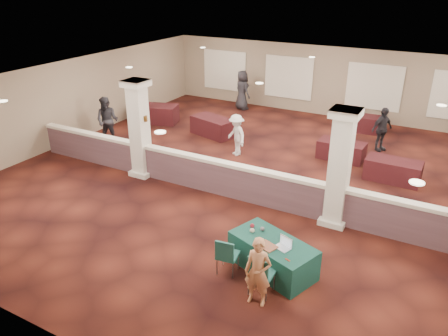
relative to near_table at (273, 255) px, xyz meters
The scene contains 31 objects.
ground 4.81m from the near_table, 119.05° to the left, with size 16.00×16.00×0.00m, color #4C1C13.
wall_back 12.47m from the near_table, 100.82° to the left, with size 16.00×0.04×3.20m, color gray.
wall_front 4.63m from the near_table, 121.47° to the right, with size 16.00×0.04×3.20m, color gray.
wall_left 11.22m from the near_table, 157.90° to the left, with size 0.04×16.00×3.20m, color gray.
ceiling 5.57m from the near_table, 119.05° to the left, with size 16.00×16.00×0.02m, color silver.
partition_wall 3.57m from the near_table, 130.85° to the left, with size 15.60×0.28×1.10m.
column_left 6.54m from the near_table, 155.20° to the left, with size 0.72×0.72×3.20m.
column_right 3.05m from the near_table, 76.03° to the left, with size 0.72×0.72×3.20m.
sconce_left 6.87m from the near_table, 156.21° to the left, with size 0.12×0.12×0.18m.
sconce_right 6.38m from the near_table, 154.11° to the left, with size 0.12×0.12×0.18m.
near_table is the anchor object (origin of this frame).
conf_chair_main 0.97m from the near_table, 83.45° to the right, with size 0.50×0.50×0.98m.
conf_chair_side 1.07m from the near_table, 142.37° to the right, with size 0.51×0.51×0.91m.
woman 1.24m from the near_table, 82.27° to the right, with size 0.55×0.37×1.52m, color tan.
far_table_front_left 9.17m from the near_table, 128.34° to the left, with size 1.84×0.92×0.75m, color black.
far_table_front_center 7.20m from the near_table, 92.62° to the left, with size 1.64×0.82×0.66m, color black.
far_table_front_right 6.44m from the near_table, 75.51° to the left, with size 1.72×0.86×0.70m, color black.
far_table_back_left 11.55m from the near_table, 139.87° to the left, with size 1.95×0.98×0.79m, color black.
far_table_back_center 10.70m from the near_table, 91.77° to the left, with size 1.68×0.84×0.68m, color black.
attendee_a 9.88m from the near_table, 153.54° to the left, with size 0.90×0.50×1.88m, color black.
attendee_b 6.94m from the near_table, 123.94° to the left, with size 0.99×0.46×1.55m, color silver.
attendee_c 8.81m from the near_table, 85.24° to the left, with size 0.98×0.47×1.68m, color black.
attendee_d 12.87m from the near_table, 119.49° to the left, with size 0.94×0.51×1.91m, color black.
laptop_base 0.50m from the near_table, 29.62° to the right, with size 0.34×0.24×0.02m, color silver.
laptop_screen 0.60m from the near_table, ahead, with size 0.34×0.01×0.23m, color silver.
screen_glow 0.58m from the near_table, ahead, with size 0.31×0.00×0.20m, color silver.
knitting 0.47m from the near_table, 98.85° to the right, with size 0.41×0.31×0.03m, color #AE491B.
yarn_cream 0.72m from the near_table, behind, with size 0.11×0.11×0.11m, color #BFB89D.
yarn_red 0.84m from the near_table, 155.76° to the left, with size 0.10×0.10×0.10m, color maroon.
yarn_grey 0.64m from the near_table, 144.91° to the left, with size 0.11×0.11×0.11m, color #4C4C51.
scissors 0.82m from the near_table, 43.46° to the right, with size 0.12×0.03×0.01m, color red.
Camera 1 is at (5.28, -11.91, 6.23)m, focal length 35.00 mm.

